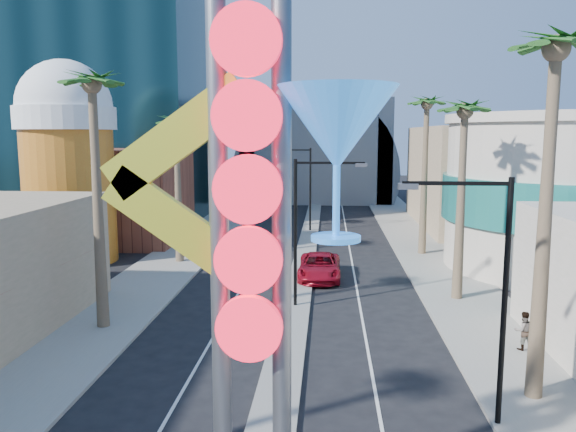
# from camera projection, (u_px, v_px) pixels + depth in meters

# --- Properties ---
(sidewalk_west) EXTENTS (5.00, 100.00, 0.15)m
(sidewalk_west) POSITION_uv_depth(u_px,v_px,m) (190.00, 248.00, 45.76)
(sidewalk_west) COLOR gray
(sidewalk_west) RESTS_ON ground
(sidewalk_east) EXTENTS (5.00, 100.00, 0.15)m
(sidewalk_east) POSITION_uv_depth(u_px,v_px,m) (426.00, 251.00, 44.40)
(sidewalk_east) COLOR gray
(sidewalk_east) RESTS_ON ground
(median) EXTENTS (1.60, 84.00, 0.15)m
(median) POSITION_uv_depth(u_px,v_px,m) (308.00, 243.00, 48.04)
(median) COLOR gray
(median) RESTS_ON ground
(brick_filler_west) EXTENTS (10.00, 10.00, 8.00)m
(brick_filler_west) POSITION_uv_depth(u_px,v_px,m) (124.00, 196.00, 48.62)
(brick_filler_west) COLOR brown
(brick_filler_west) RESTS_ON ground
(filler_east) EXTENTS (10.00, 20.00, 10.00)m
(filler_east) POSITION_uv_depth(u_px,v_px,m) (472.00, 177.00, 56.06)
(filler_east) COLOR #9B8764
(filler_east) RESTS_ON ground
(beer_mug) EXTENTS (7.00, 7.00, 14.50)m
(beer_mug) POSITION_uv_depth(u_px,v_px,m) (68.00, 154.00, 40.24)
(beer_mug) COLOR #C25D19
(beer_mug) RESTS_ON ground
(turquoise_building) EXTENTS (16.60, 16.60, 10.60)m
(turquoise_building) POSITION_uv_depth(u_px,v_px,m) (568.00, 194.00, 38.11)
(turquoise_building) COLOR #BBB39E
(turquoise_building) RESTS_ON ground
(canopy) EXTENTS (22.00, 16.00, 22.00)m
(canopy) POSITION_uv_depth(u_px,v_px,m) (317.00, 169.00, 80.99)
(canopy) COLOR slate
(canopy) RESTS_ON ground
(neon_sign) EXTENTS (6.53, 2.60, 12.55)m
(neon_sign) POSITION_uv_depth(u_px,v_px,m) (287.00, 224.00, 12.36)
(neon_sign) COLOR gray
(neon_sign) RESTS_ON ground
(streetlight_0) EXTENTS (3.79, 0.25, 8.00)m
(streetlight_0) POSITION_uv_depth(u_px,v_px,m) (306.00, 218.00, 29.55)
(streetlight_0) COLOR black
(streetlight_0) RESTS_ON ground
(streetlight_1) EXTENTS (3.79, 0.25, 8.00)m
(streetlight_1) POSITION_uv_depth(u_px,v_px,m) (305.00, 181.00, 53.31)
(streetlight_1) COLOR black
(streetlight_1) RESTS_ON ground
(streetlight_2) EXTENTS (3.45, 0.25, 8.00)m
(streetlight_2) POSITION_uv_depth(u_px,v_px,m) (490.00, 280.00, 17.27)
(streetlight_2) COLOR black
(streetlight_2) RESTS_ON ground
(palm_1) EXTENTS (2.40, 2.40, 12.70)m
(palm_1) POSITION_uv_depth(u_px,v_px,m) (92.00, 100.00, 25.42)
(palm_1) COLOR brown
(palm_1) RESTS_ON ground
(palm_2) EXTENTS (2.40, 2.40, 11.20)m
(palm_2) POSITION_uv_depth(u_px,v_px,m) (176.00, 131.00, 39.43)
(palm_2) COLOR brown
(palm_2) RESTS_ON ground
(palm_3) EXTENTS (2.40, 2.40, 11.20)m
(palm_3) POSITION_uv_depth(u_px,v_px,m) (212.00, 132.00, 51.28)
(palm_3) COLOR brown
(palm_3) RESTS_ON ground
(palm_5) EXTENTS (2.40, 2.40, 13.20)m
(palm_5) POSITION_uv_depth(u_px,v_px,m) (555.00, 72.00, 18.15)
(palm_5) COLOR brown
(palm_5) RESTS_ON ground
(palm_6) EXTENTS (2.40, 2.40, 11.70)m
(palm_6) POSITION_uv_depth(u_px,v_px,m) (464.00, 122.00, 30.19)
(palm_6) COLOR brown
(palm_6) RESTS_ON ground
(palm_7) EXTENTS (2.40, 2.40, 12.70)m
(palm_7) POSITION_uv_depth(u_px,v_px,m) (427.00, 113.00, 41.90)
(palm_7) COLOR brown
(palm_7) RESTS_ON ground
(red_pickup) EXTENTS (2.69, 5.76, 1.60)m
(red_pickup) POSITION_uv_depth(u_px,v_px,m) (319.00, 267.00, 36.24)
(red_pickup) COLOR maroon
(red_pickup) RESTS_ON ground
(pedestrian_b) EXTENTS (0.87, 0.71, 1.67)m
(pedestrian_b) POSITION_uv_depth(u_px,v_px,m) (523.00, 331.00, 23.87)
(pedestrian_b) COLOR gray
(pedestrian_b) RESTS_ON sidewalk_east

